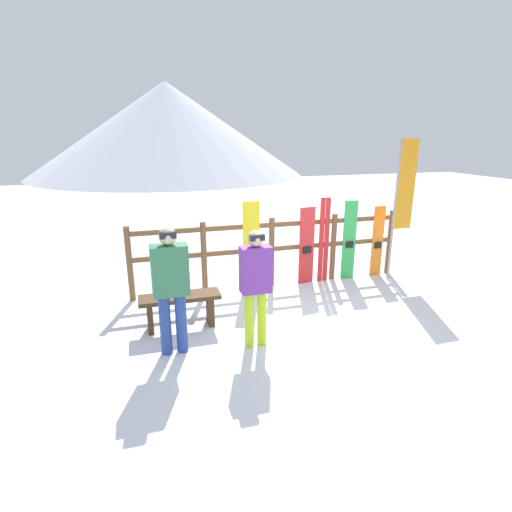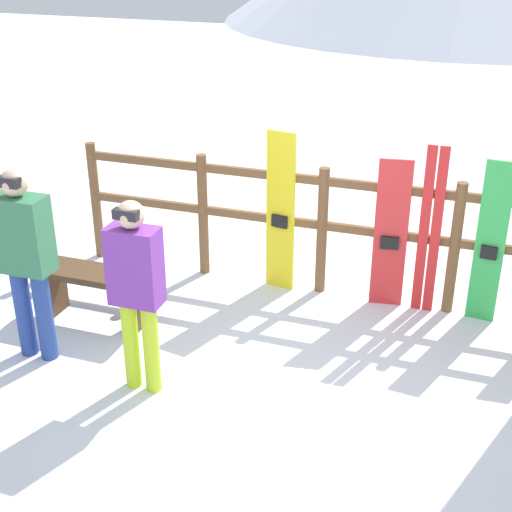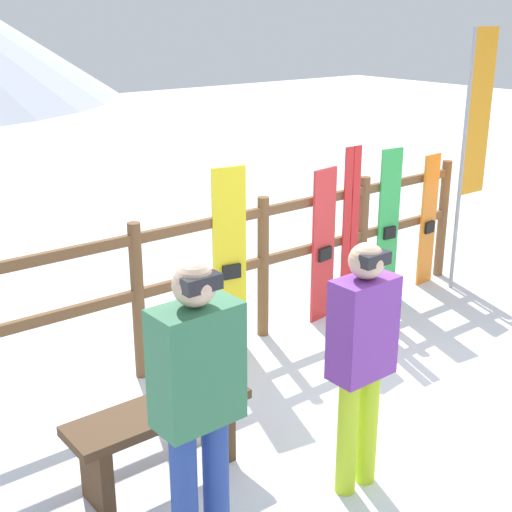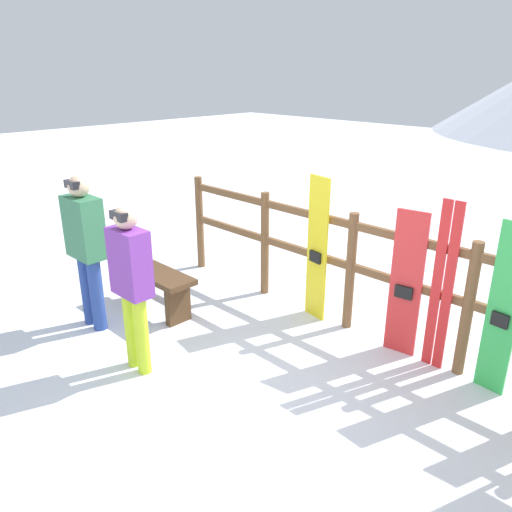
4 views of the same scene
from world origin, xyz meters
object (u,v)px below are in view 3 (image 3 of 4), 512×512
object	(u,v)px
person_purple	(362,351)
person_plaid_green	(198,394)
snowboard_green	(388,225)
snowboard_red	(323,246)
rental_flag	(473,132)
snowboard_orange	(428,221)
ski_pair_red	(350,231)
bench	(160,428)
snowboard_yellow	(230,262)

from	to	relation	value
person_purple	person_plaid_green	bearing A→B (deg)	173.38
snowboard_green	snowboard_red	bearing A→B (deg)	-180.00
snowboard_red	rental_flag	bearing A→B (deg)	-8.66
person_purple	rental_flag	bearing A→B (deg)	27.34
person_plaid_green	snowboard_green	bearing A→B (deg)	27.97
person_plaid_green	snowboard_orange	world-z (taller)	person_plaid_green
snowboard_green	snowboard_orange	size ratio (longest dim) A/B	1.09
ski_pair_red	bench	bearing A→B (deg)	-157.24
rental_flag	snowboard_yellow	bearing A→B (deg)	174.60
person_plaid_green	snowboard_orange	distance (m)	4.49
bench	person_purple	distance (m)	1.32
ski_pair_red	rental_flag	size ratio (longest dim) A/B	0.61
person_plaid_green	snowboard_red	distance (m)	3.19
snowboard_yellow	snowboard_red	distance (m)	1.06
snowboard_green	person_plaid_green	bearing A→B (deg)	-152.03
bench	rental_flag	distance (m)	4.45
snowboard_red	snowboard_orange	world-z (taller)	snowboard_red
bench	person_plaid_green	distance (m)	0.91
bench	snowboard_orange	xyz separation A→B (m)	(3.93, 1.17, 0.33)
snowboard_red	bench	bearing A→B (deg)	-154.48
person_plaid_green	snowboard_green	size ratio (longest dim) A/B	1.09
person_plaid_green	snowboard_red	world-z (taller)	person_plaid_green
bench	ski_pair_red	bearing A→B (deg)	22.76
bench	snowboard_yellow	world-z (taller)	snowboard_yellow
person_purple	ski_pair_red	size ratio (longest dim) A/B	0.98
ski_pair_red	rental_flag	world-z (taller)	rental_flag
person_plaid_green	snowboard_yellow	bearing A→B (deg)	50.10
snowboard_green	snowboard_orange	distance (m)	0.62
ski_pair_red	snowboard_orange	size ratio (longest dim) A/B	1.15
snowboard_orange	rental_flag	xyz separation A→B (m)	(0.24, -0.26, 0.93)
snowboard_orange	snowboard_yellow	bearing A→B (deg)	180.00
ski_pair_red	snowboard_green	size ratio (longest dim) A/B	1.05
bench	snowboard_green	distance (m)	3.53
snowboard_yellow	rental_flag	distance (m)	2.92
person_plaid_green	snowboard_red	size ratio (longest dim) A/B	1.14
snowboard_yellow	snowboard_green	distance (m)	1.93
person_plaid_green	snowboard_yellow	xyz separation A→B (m)	(1.54, 1.84, -0.16)
person_plaid_green	ski_pair_red	bearing A→B (deg)	32.09
person_purple	snowboard_yellow	distance (m)	2.03
snowboard_yellow	rental_flag	size ratio (longest dim) A/B	0.61
bench	rental_flag	size ratio (longest dim) A/B	0.44
snowboard_red	rental_flag	xyz separation A→B (m)	(1.73, -0.26, 0.90)
snowboard_yellow	ski_pair_red	size ratio (longest dim) A/B	1.00
snowboard_red	ski_pair_red	world-z (taller)	ski_pair_red
person_purple	snowboard_yellow	bearing A→B (deg)	75.82
ski_pair_red	snowboard_green	xyz separation A→B (m)	(0.52, -0.00, -0.04)
snowboard_orange	rental_flag	bearing A→B (deg)	-47.37
snowboard_yellow	snowboard_green	size ratio (longest dim) A/B	1.05
person_purple	person_plaid_green	xyz separation A→B (m)	(-1.04, 0.12, 0.04)
ski_pair_red	snowboard_green	bearing A→B (deg)	-0.37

